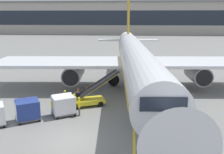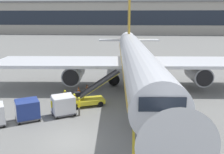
# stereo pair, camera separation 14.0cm
# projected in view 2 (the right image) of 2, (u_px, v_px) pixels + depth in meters

# --- Properties ---
(ground_plane) EXTENTS (600.00, 600.00, 0.00)m
(ground_plane) POSITION_uv_depth(u_px,v_px,m) (71.00, 140.00, 18.55)
(ground_plane) COLOR slate
(parked_airplane) EXTENTS (34.97, 44.32, 14.96)m
(parked_airplane) POSITION_uv_depth(u_px,v_px,m) (136.00, 59.00, 31.30)
(parked_airplane) COLOR silver
(parked_airplane) RESTS_ON ground
(belt_loader) EXTENTS (5.15, 3.15, 3.49)m
(belt_loader) POSITION_uv_depth(u_px,v_px,m) (89.00, 97.00, 25.53)
(belt_loader) COLOR gold
(belt_loader) RESTS_ON ground
(baggage_cart_lead) EXTENTS (2.75, 2.40, 1.91)m
(baggage_cart_lead) POSITION_uv_depth(u_px,v_px,m) (63.00, 105.00, 23.06)
(baggage_cart_lead) COLOR #515156
(baggage_cart_lead) RESTS_ON ground
(baggage_cart_second) EXTENTS (2.75, 2.40, 1.91)m
(baggage_cart_second) POSITION_uv_depth(u_px,v_px,m) (27.00, 109.00, 21.90)
(baggage_cart_second) COLOR #515156
(baggage_cart_second) RESTS_ON ground
(ground_crew_by_loader) EXTENTS (0.46, 0.43, 1.74)m
(ground_crew_by_loader) POSITION_uv_depth(u_px,v_px,m) (74.00, 101.00, 23.97)
(ground_crew_by_loader) COLOR #514C42
(ground_crew_by_loader) RESTS_ON ground
(ground_crew_by_carts) EXTENTS (0.54, 0.36, 1.74)m
(ground_crew_by_carts) POSITION_uv_depth(u_px,v_px,m) (65.00, 97.00, 25.15)
(ground_crew_by_carts) COLOR #333847
(ground_crew_by_carts) RESTS_ON ground
(ground_crew_marshaller) EXTENTS (0.29, 0.57, 1.74)m
(ground_crew_marshaller) POSITION_uv_depth(u_px,v_px,m) (53.00, 105.00, 22.89)
(ground_crew_marshaller) COLOR black
(ground_crew_marshaller) RESTS_ON ground
(ground_crew_wingwalker) EXTENTS (0.31, 0.56, 1.74)m
(ground_crew_wingwalker) POSITION_uv_depth(u_px,v_px,m) (79.00, 105.00, 22.93)
(ground_crew_wingwalker) COLOR #514C42
(ground_crew_wingwalker) RESTS_ON ground
(safety_cone_engine_keepout) EXTENTS (0.60, 0.60, 0.69)m
(safety_cone_engine_keepout) POSITION_uv_depth(u_px,v_px,m) (79.00, 90.00, 30.02)
(safety_cone_engine_keepout) COLOR black
(safety_cone_engine_keepout) RESTS_ON ground
(safety_cone_wingtip) EXTENTS (0.54, 0.54, 0.62)m
(safety_cone_wingtip) POSITION_uv_depth(u_px,v_px,m) (87.00, 87.00, 31.29)
(safety_cone_wingtip) COLOR black
(safety_cone_wingtip) RESTS_ON ground
(apron_guidance_line_lead_in) EXTENTS (0.20, 110.00, 0.01)m
(apron_guidance_line_lead_in) POSITION_uv_depth(u_px,v_px,m) (134.00, 89.00, 31.38)
(apron_guidance_line_lead_in) COLOR yellow
(apron_guidance_line_lead_in) RESTS_ON ground
(terminal_building) EXTENTS (147.87, 20.48, 15.49)m
(terminal_building) POSITION_uv_depth(u_px,v_px,m) (98.00, 18.00, 128.72)
(terminal_building) COLOR #A8A399
(terminal_building) RESTS_ON ground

